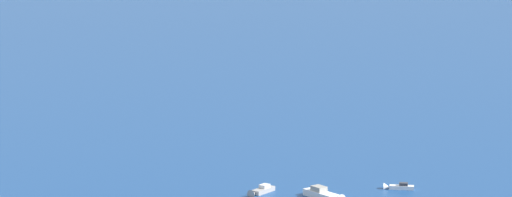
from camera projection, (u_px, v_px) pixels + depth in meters
motorboat_near_centre at (397, 187)px, 208.84m from camera, size 1.97×6.02×1.72m
motorboat_inshore at (260, 191)px, 205.25m from camera, size 6.88×5.09×2.01m
motorboat_trailing at (325, 195)px, 200.72m from camera, size 8.97×8.32×2.83m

